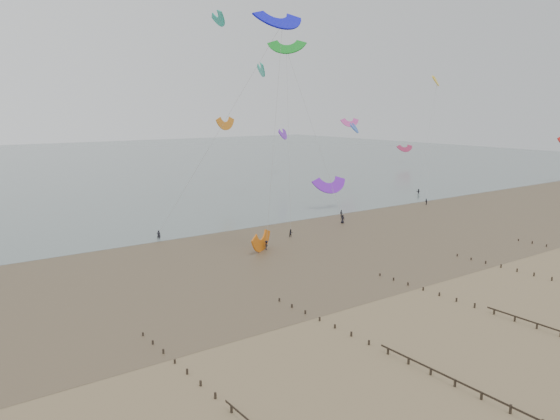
{
  "coord_description": "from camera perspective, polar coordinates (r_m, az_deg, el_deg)",
  "views": [
    {
      "loc": [
        -52.2,
        -41.04,
        24.09
      ],
      "look_at": [
        -2.34,
        28.0,
        8.0
      ],
      "focal_mm": 35.0,
      "sensor_mm": 36.0,
      "label": 1
    }
  ],
  "objects": [
    {
      "name": "kitesurfer_lead",
      "position": [
        102.72,
        -12.56,
        -2.59
      ],
      "size": [
        0.82,
        0.73,
        1.87
      ],
      "primitive_type": "imported",
      "rotation": [
        0.0,
        0.0,
        2.61
      ],
      "color": "black",
      "rests_on": "ground"
    },
    {
      "name": "kites_airborne",
      "position": [
        136.69,
        -13.26,
        9.36
      ],
      "size": [
        263.19,
        115.84,
        45.96
      ],
      "color": "#109B7C",
      "rests_on": "ground"
    },
    {
      "name": "grounded_kite",
      "position": [
        93.24,
        -1.89,
        -4.28
      ],
      "size": [
        8.1,
        7.7,
        3.53
      ],
      "primitive_type": null,
      "rotation": [
        1.54,
        0.0,
        0.58
      ],
      "color": "#D9630D",
      "rests_on": "ground"
    },
    {
      "name": "ground",
      "position": [
        70.64,
        15.23,
        -9.63
      ],
      "size": [
        500.0,
        500.0,
        0.0
      ],
      "primitive_type": "plane",
      "color": "brown",
      "rests_on": "ground"
    },
    {
      "name": "kitesurfers",
      "position": [
        117.46,
        5.63,
        -0.79
      ],
      "size": [
        120.67,
        25.81,
        1.85
      ],
      "color": "black",
      "rests_on": "ground"
    },
    {
      "name": "sea_and_shore",
      "position": [
        92.66,
        -3.2,
        -4.38
      ],
      "size": [
        500.0,
        665.0,
        0.03
      ],
      "color": "#475654",
      "rests_on": "ground"
    }
  ]
}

